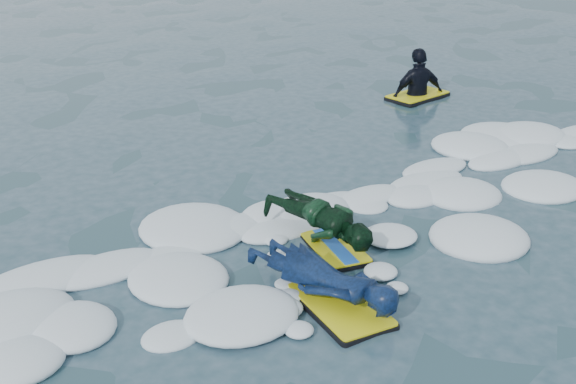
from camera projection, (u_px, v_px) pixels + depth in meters
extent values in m
plane|color=#19343C|center=(391.00, 266.00, 7.55)|extent=(120.00, 120.00, 0.00)
cube|color=black|center=(340.00, 307.00, 6.76)|extent=(0.74, 1.17, 0.06)
cube|color=yellow|center=(341.00, 304.00, 6.75)|extent=(0.72, 1.15, 0.02)
imported|color=navy|center=(325.00, 277.00, 6.87)|extent=(0.96, 1.75, 0.40)
cube|color=black|center=(335.00, 249.00, 7.84)|extent=(0.70, 1.00, 0.05)
cube|color=yellow|center=(335.00, 246.00, 7.83)|extent=(0.68, 0.98, 0.02)
cube|color=blue|center=(335.00, 246.00, 7.82)|extent=(0.36, 0.88, 0.01)
imported|color=#0F391C|center=(324.00, 221.00, 7.89)|extent=(0.83, 1.43, 0.52)
cube|color=black|center=(417.00, 96.00, 13.35)|extent=(1.26, 0.79, 0.06)
cube|color=yellow|center=(418.00, 94.00, 13.33)|extent=(1.23, 0.76, 0.02)
imported|color=black|center=(417.00, 96.00, 13.34)|extent=(1.12, 0.67, 1.78)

